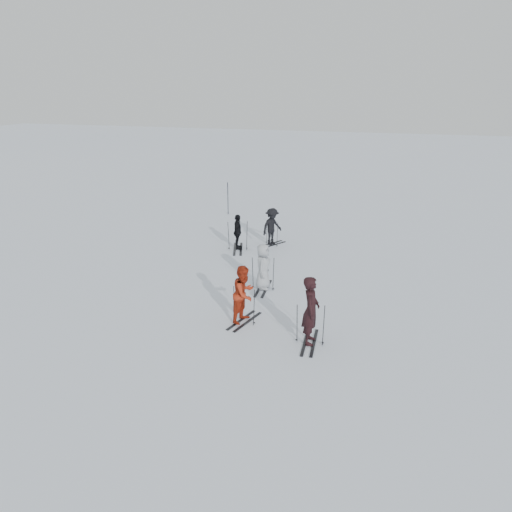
{
  "coord_description": "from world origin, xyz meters",
  "views": [
    {
      "loc": [
        4.8,
        -15.52,
        7.05
      ],
      "look_at": [
        0.0,
        1.0,
        1.0
      ],
      "focal_mm": 35.0,
      "sensor_mm": 36.0,
      "label": 1
    }
  ],
  "objects": [
    {
      "name": "skis_grey",
      "position": [
        0.43,
        0.4,
        0.61
      ],
      "size": [
        1.73,
        0.99,
        1.22
      ],
      "primitive_type": null,
      "rotation": [
        0.0,
        0.0,
        1.63
      ],
      "color": "black",
      "rests_on": "ground"
    },
    {
      "name": "skier_uphill_far",
      "position": [
        -0.54,
        5.44,
        0.83
      ],
      "size": [
        1.09,
        1.24,
        1.67
      ],
      "primitive_type": "imported",
      "rotation": [
        0.0,
        0.0,
        1.02
      ],
      "color": "black",
      "rests_on": "ground"
    },
    {
      "name": "piste_marker",
      "position": [
        -4.28,
        10.14,
        0.89
      ],
      "size": [
        0.04,
        0.04,
        1.78
      ],
      "primitive_type": "cylinder",
      "rotation": [
        0.0,
        0.0,
        -0.04
      ],
      "color": "black",
      "rests_on": "ground"
    },
    {
      "name": "skis_red",
      "position": [
        0.56,
        -2.25,
        0.58
      ],
      "size": [
        1.76,
        1.24,
        1.17
      ],
      "primitive_type": null,
      "rotation": [
        0.0,
        0.0,
        1.31
      ],
      "color": "black",
      "rests_on": "ground"
    },
    {
      "name": "skier_grey",
      "position": [
        0.43,
        0.4,
        0.82
      ],
      "size": [
        0.57,
        0.84,
        1.65
      ],
      "primitive_type": "imported",
      "rotation": [
        0.0,
        0.0,
        1.63
      ],
      "color": "#A0A5A9",
      "rests_on": "ground"
    },
    {
      "name": "skier_near_dark",
      "position": [
        2.76,
        -3.01,
        0.99
      ],
      "size": [
        0.52,
        0.76,
        1.99
      ],
      "primitive_type": "imported",
      "rotation": [
        0.0,
        0.0,
        1.64
      ],
      "color": "black",
      "rests_on": "ground"
    },
    {
      "name": "skis_uphill_far",
      "position": [
        -0.54,
        5.44,
        0.57
      ],
      "size": [
        1.75,
        1.51,
        1.13
      ],
      "primitive_type": null,
      "rotation": [
        0.0,
        0.0,
        1.02
      ],
      "color": "black",
      "rests_on": "ground"
    },
    {
      "name": "skier_red",
      "position": [
        0.56,
        -2.25,
        0.9
      ],
      "size": [
        0.89,
        1.02,
        1.8
      ],
      "primitive_type": "imported",
      "rotation": [
        0.0,
        0.0,
        1.31
      ],
      "color": "#A22912",
      "rests_on": "ground"
    },
    {
      "name": "skis_near_dark",
      "position": [
        2.76,
        -3.01,
        0.61
      ],
      "size": [
        1.73,
        1.0,
        1.22
      ],
      "primitive_type": null,
      "rotation": [
        0.0,
        0.0,
        1.64
      ],
      "color": "black",
      "rests_on": "ground"
    },
    {
      "name": "skier_uphill_left",
      "position": [
        -1.81,
        4.37,
        0.78
      ],
      "size": [
        0.62,
        0.98,
        1.55
      ],
      "primitive_type": "imported",
      "rotation": [
        0.0,
        0.0,
        1.86
      ],
      "color": "black",
      "rests_on": "ground"
    },
    {
      "name": "skis_uphill_left",
      "position": [
        -1.81,
        4.37,
        0.66
      ],
      "size": [
        2.0,
        1.43,
        1.32
      ],
      "primitive_type": null,
      "rotation": [
        0.0,
        0.0,
        1.86
      ],
      "color": "black",
      "rests_on": "ground"
    },
    {
      "name": "ground",
      "position": [
        0.0,
        0.0,
        0.0
      ],
      "size": [
        120.0,
        120.0,
        0.0
      ],
      "primitive_type": "plane",
      "color": "silver",
      "rests_on": "ground"
    }
  ]
}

